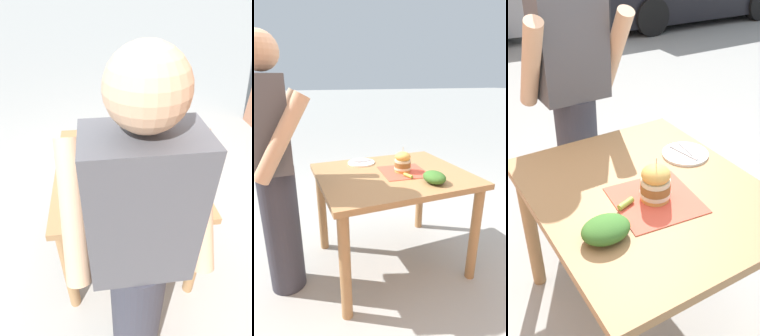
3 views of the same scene
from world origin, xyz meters
TOP-DOWN VIEW (x-y plane):
  - ground_plane at (0.00, 0.00)m, footprint 80.00×80.00m
  - patio_table at (0.00, 0.00)m, footprint 0.90×1.08m
  - serving_paper at (-0.01, -0.08)m, footprint 0.36×0.36m
  - sandwich at (-0.01, -0.08)m, footprint 0.12×0.12m
  - pickle_spear at (-0.13, -0.06)m, footprint 0.08×0.05m
  - side_plate_with_forks at (0.31, 0.14)m, footprint 0.22×0.22m
  - side_salad at (-0.28, -0.18)m, footprint 0.18×0.14m
  - diner_across_table at (0.04, 0.80)m, footprint 0.55×0.35m

SIDE VIEW (x-z plane):
  - ground_plane at x=0.00m, z-range 0.00..0.00m
  - patio_table at x=0.00m, z-range 0.26..1.04m
  - serving_paper at x=-0.01m, z-range 0.77..0.78m
  - side_plate_with_forks at x=0.31m, z-range 0.77..0.79m
  - pickle_spear at x=-0.13m, z-range 0.78..0.80m
  - side_salad at x=-0.28m, z-range 0.77..0.85m
  - sandwich at x=-0.01m, z-range 0.76..0.95m
  - diner_across_table at x=0.04m, z-range 0.04..1.73m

